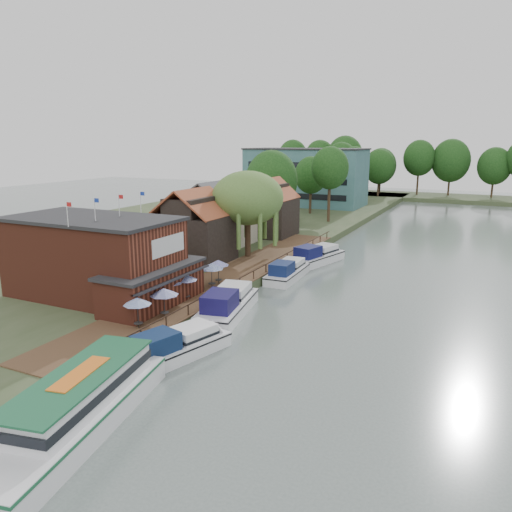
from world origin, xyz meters
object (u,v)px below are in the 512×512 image
at_px(hotel_block, 306,177).
at_px(cruiser_3, 317,254).
at_px(umbrella_5, 218,272).
at_px(swan, 122,383).
at_px(cottage_c, 269,207).
at_px(umbrella_2, 171,290).
at_px(pub, 111,259).
at_px(umbrella_1, 164,303).
at_px(umbrella_3, 186,287).
at_px(cruiser_0, 177,342).
at_px(willow, 248,214).
at_px(cottage_a, 193,226).
at_px(umbrella_4, 212,275).
at_px(cruiser_1, 228,301).
at_px(tour_boat, 74,405).
at_px(umbrella_0, 138,313).
at_px(cottage_b, 215,213).
at_px(cruiser_2, 287,269).

relative_size(hotel_block, cruiser_3, 2.52).
bearing_deg(umbrella_5, swan, -77.68).
xyz_separation_m(cottage_c, umbrella_2, (5.77, -33.19, -2.96)).
height_order(pub, umbrella_1, pub).
bearing_deg(cruiser_3, umbrella_1, -83.30).
relative_size(umbrella_3, cruiser_0, 0.25).
height_order(willow, umbrella_2, willow).
relative_size(cottage_a, umbrella_5, 3.62).
bearing_deg(umbrella_4, cruiser_1, -43.97).
height_order(hotel_block, cruiser_1, hotel_block).
bearing_deg(willow, cottage_a, -131.99).
height_order(cottage_a, tour_boat, cottage_a).
bearing_deg(umbrella_0, cottage_c, 100.02).
xyz_separation_m(hotel_block, cottage_a, (7.00, -56.00, -1.90)).
relative_size(cottage_a, umbrella_1, 3.62).
distance_m(hotel_block, cottage_c, 37.90).
bearing_deg(swan, cottage_b, 111.84).
bearing_deg(pub, swan, -46.79).
height_order(hotel_block, umbrella_0, hotel_block).
relative_size(willow, tour_boat, 0.75).
height_order(umbrella_5, cruiser_3, umbrella_5).
xyz_separation_m(cottage_c, willow, (3.50, -14.00, 0.96)).
distance_m(pub, cottage_c, 34.01).
relative_size(cottage_a, cruiser_0, 0.90).
height_order(cottage_b, cruiser_0, cottage_b).
bearing_deg(umbrella_3, swan, -72.88).
bearing_deg(cruiser_3, cottage_a, -127.36).
xyz_separation_m(umbrella_2, tour_boat, (5.90, -16.92, -0.76)).
distance_m(willow, cruiser_1, 18.87).
relative_size(cottage_b, tour_boat, 0.69).
relative_size(hotel_block, cottage_b, 2.65).
bearing_deg(umbrella_4, cottage_c, 103.14).
height_order(cottage_a, cruiser_2, cottage_a).
bearing_deg(umbrella_4, cruiser_0, -69.49).
xyz_separation_m(umbrella_2, cruiser_2, (4.57, 15.27, -1.16)).
relative_size(umbrella_0, cruiser_2, 0.25).
xyz_separation_m(willow, tour_boat, (8.17, -36.11, -4.69)).
distance_m(willow, tour_boat, 37.32).
bearing_deg(hotel_block, umbrella_5, -77.20).
height_order(umbrella_0, umbrella_3, same).
distance_m(umbrella_5, cruiser_1, 6.36).
xyz_separation_m(pub, cottage_a, (-1.00, 15.00, 0.60)).
xyz_separation_m(willow, umbrella_5, (2.81, -11.98, -3.93)).
bearing_deg(umbrella_2, willow, 96.74).
bearing_deg(hotel_block, tour_boat, -77.27).
bearing_deg(cruiser_2, swan, -92.21).
relative_size(umbrella_2, umbrella_4, 1.00).
relative_size(cottage_c, umbrella_1, 3.58).
xyz_separation_m(cruiser_1, cruiser_2, (0.24, 13.07, -0.19)).
distance_m(willow, umbrella_1, 22.86).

